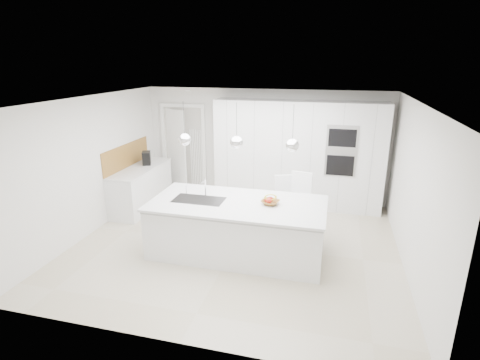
% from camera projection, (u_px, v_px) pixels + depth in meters
% --- Properties ---
extents(floor, '(5.50, 5.50, 0.00)m').
position_uv_depth(floor, '(236.00, 244.00, 6.60)').
color(floor, '#C0B59C').
rests_on(floor, ground).
extents(wall_back, '(5.50, 0.00, 5.50)m').
position_uv_depth(wall_back, '(264.00, 145.00, 8.52)').
color(wall_back, silver).
rests_on(wall_back, ground).
extents(wall_left, '(0.00, 5.00, 5.00)m').
position_uv_depth(wall_left, '(91.00, 166.00, 6.86)').
color(wall_left, silver).
rests_on(wall_left, ground).
extents(ceiling, '(5.50, 5.50, 0.00)m').
position_uv_depth(ceiling, '(235.00, 100.00, 5.83)').
color(ceiling, white).
rests_on(ceiling, wall_back).
extents(tall_cabinets, '(3.60, 0.60, 2.30)m').
position_uv_depth(tall_cabinets, '(298.00, 155.00, 8.08)').
color(tall_cabinets, white).
rests_on(tall_cabinets, floor).
extents(oven_stack, '(0.62, 0.04, 1.05)m').
position_uv_depth(oven_stack, '(341.00, 151.00, 7.52)').
color(oven_stack, '#A5A5A8').
rests_on(oven_stack, tall_cabinets).
extents(doorway_frame, '(1.11, 0.08, 2.13)m').
position_uv_depth(doorway_frame, '(184.00, 150.00, 9.02)').
color(doorway_frame, white).
rests_on(doorway_frame, floor).
extents(hallway_door, '(0.76, 0.38, 2.00)m').
position_uv_depth(hallway_door, '(174.00, 151.00, 9.04)').
color(hallway_door, white).
rests_on(hallway_door, floor).
extents(radiator, '(0.32, 0.04, 1.40)m').
position_uv_depth(radiator, '(197.00, 158.00, 8.99)').
color(radiator, white).
rests_on(radiator, floor).
extents(left_base_cabinets, '(0.60, 1.80, 0.86)m').
position_uv_depth(left_base_cabinets, '(141.00, 188.00, 8.15)').
color(left_base_cabinets, white).
rests_on(left_base_cabinets, floor).
extents(left_worktop, '(0.62, 1.82, 0.04)m').
position_uv_depth(left_worktop, '(140.00, 169.00, 8.01)').
color(left_worktop, silver).
rests_on(left_worktop, left_base_cabinets).
extents(oak_backsplash, '(0.02, 1.80, 0.50)m').
position_uv_depth(oak_backsplash, '(127.00, 156.00, 8.00)').
color(oak_backsplash, olive).
rests_on(oak_backsplash, wall_left).
extents(island_base, '(2.80, 1.20, 0.86)m').
position_uv_depth(island_base, '(237.00, 230.00, 6.16)').
color(island_base, white).
rests_on(island_base, floor).
extents(island_worktop, '(2.84, 1.40, 0.04)m').
position_uv_depth(island_worktop, '(238.00, 203.00, 6.07)').
color(island_worktop, silver).
rests_on(island_worktop, island_base).
extents(island_sink, '(0.84, 0.44, 0.18)m').
position_uv_depth(island_sink, '(199.00, 204.00, 6.20)').
color(island_sink, '#3F3F42').
rests_on(island_sink, island_worktop).
extents(island_tap, '(0.02, 0.02, 0.30)m').
position_uv_depth(island_tap, '(205.00, 188.00, 6.30)').
color(island_tap, white).
rests_on(island_tap, island_worktop).
extents(pendant_left, '(0.20, 0.20, 0.20)m').
position_uv_depth(pendant_left, '(185.00, 140.00, 5.91)').
color(pendant_left, white).
rests_on(pendant_left, ceiling).
extents(pendant_mid, '(0.20, 0.20, 0.20)m').
position_uv_depth(pendant_mid, '(237.00, 142.00, 5.71)').
color(pendant_mid, white).
rests_on(pendant_mid, ceiling).
extents(pendant_right, '(0.20, 0.20, 0.20)m').
position_uv_depth(pendant_right, '(292.00, 145.00, 5.51)').
color(pendant_right, white).
rests_on(pendant_right, ceiling).
extents(fruit_bowl, '(0.36, 0.36, 0.07)m').
position_uv_depth(fruit_bowl, '(270.00, 202.00, 5.97)').
color(fruit_bowl, olive).
rests_on(fruit_bowl, island_worktop).
extents(espresso_machine, '(0.27, 0.31, 0.29)m').
position_uv_depth(espresso_machine, '(146.00, 158.00, 8.22)').
color(espresso_machine, black).
rests_on(espresso_machine, left_worktop).
extents(bar_stool_left, '(0.51, 0.60, 1.11)m').
position_uv_depth(bar_stool_left, '(282.00, 207.00, 6.80)').
color(bar_stool_left, white).
rests_on(bar_stool_left, floor).
extents(bar_stool_right, '(0.49, 0.61, 1.20)m').
position_uv_depth(bar_stool_right, '(300.00, 207.00, 6.67)').
color(bar_stool_right, white).
rests_on(bar_stool_right, floor).
extents(apple_a, '(0.09, 0.09, 0.09)m').
position_uv_depth(apple_a, '(269.00, 201.00, 5.91)').
color(apple_a, '#B12719').
rests_on(apple_a, fruit_bowl).
extents(apple_b, '(0.08, 0.08, 0.08)m').
position_uv_depth(apple_b, '(269.00, 200.00, 5.99)').
color(apple_b, '#B12719').
rests_on(apple_b, fruit_bowl).
extents(apple_c, '(0.08, 0.08, 0.08)m').
position_uv_depth(apple_c, '(271.00, 199.00, 6.00)').
color(apple_c, '#B12719').
rests_on(apple_c, fruit_bowl).
extents(apple_extra_3, '(0.07, 0.07, 0.07)m').
position_uv_depth(apple_extra_3, '(267.00, 200.00, 5.97)').
color(apple_extra_3, '#B12719').
rests_on(apple_extra_3, fruit_bowl).
extents(banana_bunch, '(0.23, 0.17, 0.21)m').
position_uv_depth(banana_bunch, '(270.00, 197.00, 5.96)').
color(banana_bunch, yellow).
rests_on(banana_bunch, fruit_bowl).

